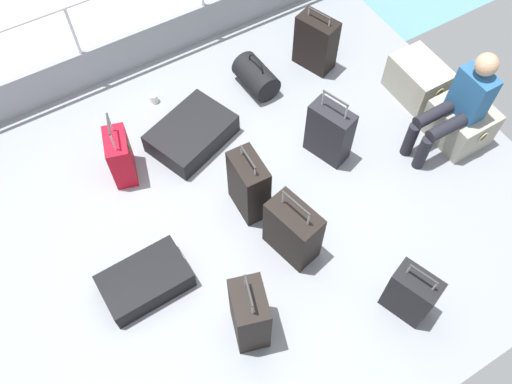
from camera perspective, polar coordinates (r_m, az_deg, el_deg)
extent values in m
cube|color=gray|center=(5.00, -0.49, -1.55)|extent=(4.40, 5.20, 0.06)
cube|color=gray|center=(6.08, -11.40, 15.09)|extent=(0.06, 5.20, 0.45)
cylinder|color=silver|center=(5.79, -18.21, 14.22)|extent=(0.04, 0.04, 1.00)
cylinder|color=silver|center=(6.08, -5.66, 19.50)|extent=(0.04, 0.04, 1.00)
cube|color=white|center=(7.51, -15.41, 18.09)|extent=(2.40, 7.28, 0.01)
cube|color=#9E9989|center=(5.88, 16.77, 11.35)|extent=(0.58, 0.41, 0.40)
torus|color=tan|center=(5.96, 15.12, 13.78)|extent=(0.02, 0.12, 0.12)
torus|color=tan|center=(5.70, 18.88, 9.90)|extent=(0.02, 0.12, 0.12)
cube|color=gray|center=(5.63, 20.83, 6.90)|extent=(0.54, 0.48, 0.41)
torus|color=tan|center=(5.67, 19.24, 9.38)|extent=(0.02, 0.12, 0.12)
torus|color=tan|center=(5.48, 22.97, 5.38)|extent=(0.02, 0.12, 0.12)
cube|color=#26598C|center=(5.28, 21.92, 9.66)|extent=(0.34, 0.20, 0.48)
sphere|color=tan|center=(5.04, 23.25, 12.31)|extent=(0.20, 0.20, 0.20)
cylinder|color=black|center=(5.21, 19.55, 6.44)|extent=(0.12, 0.40, 0.12)
cylinder|color=black|center=(5.28, 17.23, 4.01)|extent=(0.11, 0.11, 0.41)
cylinder|color=black|center=(5.27, 18.29, 7.80)|extent=(0.12, 0.40, 0.12)
cylinder|color=black|center=(5.34, 16.02, 5.38)|extent=(0.11, 0.11, 0.41)
cube|color=black|center=(5.91, 6.36, 15.44)|extent=(0.48, 0.36, 0.60)
cylinder|color=#A5A8AD|center=(5.73, 5.63, 18.54)|extent=(0.02, 0.02, 0.09)
cylinder|color=#A5A8AD|center=(5.63, 7.79, 17.41)|extent=(0.02, 0.02, 0.09)
cylinder|color=#2D2D2D|center=(5.65, 6.75, 18.31)|extent=(0.26, 0.11, 0.02)
cube|color=green|center=(5.96, 7.10, 16.25)|extent=(0.05, 0.02, 0.08)
cube|color=black|center=(4.17, -0.69, -12.88)|extent=(0.42, 0.35, 0.69)
cylinder|color=#A5A8AD|center=(3.82, -1.13, -9.36)|extent=(0.02, 0.02, 0.15)
cylinder|color=#A5A8AD|center=(3.74, -0.37, -12.33)|extent=(0.02, 0.02, 0.15)
cylinder|color=#2D2D2D|center=(3.71, -0.77, -10.41)|extent=(0.23, 0.09, 0.02)
cube|color=green|center=(4.10, 1.11, -12.07)|extent=(0.05, 0.02, 0.08)
cube|color=black|center=(4.69, -0.78, 0.68)|extent=(0.40, 0.25, 0.67)
cylinder|color=#A5A8AD|center=(4.43, -1.55, 4.46)|extent=(0.02, 0.02, 0.10)
cylinder|color=#A5A8AD|center=(4.31, -0.10, 2.23)|extent=(0.02, 0.02, 0.10)
cylinder|color=#2D2D2D|center=(4.33, -0.84, 3.73)|extent=(0.26, 0.03, 0.02)
cube|color=white|center=(4.59, 0.52, 2.28)|extent=(0.05, 0.01, 0.08)
cube|color=black|center=(4.47, 16.08, -10.34)|extent=(0.41, 0.33, 0.55)
cylinder|color=#A5A8AD|center=(4.18, 15.92, -7.84)|extent=(0.02, 0.02, 0.12)
cylinder|color=#A5A8AD|center=(4.18, 18.44, -9.45)|extent=(0.02, 0.02, 0.12)
cylinder|color=#2D2D2D|center=(4.12, 17.39, -8.31)|extent=(0.23, 0.10, 0.02)
cube|color=white|center=(4.35, 17.42, -8.29)|extent=(0.05, 0.02, 0.08)
cube|color=black|center=(5.33, -6.83, 6.17)|extent=(0.80, 0.94, 0.23)
cube|color=silver|center=(5.48, -3.99, 8.94)|extent=(0.05, 0.02, 0.08)
cube|color=#B70C1E|center=(5.10, -14.17, 3.63)|extent=(0.40, 0.29, 0.52)
cylinder|color=#A5A8AD|center=(4.89, -15.23, 7.13)|extent=(0.02, 0.02, 0.22)
cylinder|color=#A5A8AD|center=(4.75, -14.94, 5.16)|extent=(0.02, 0.02, 0.22)
cylinder|color=#2D2D2D|center=(4.73, -15.39, 6.97)|extent=(0.23, 0.09, 0.02)
cube|color=green|center=(4.99, -13.31, 4.76)|extent=(0.05, 0.02, 0.08)
cube|color=black|center=(5.11, 7.78, 6.26)|extent=(0.46, 0.33, 0.61)
cylinder|color=#A5A8AD|center=(4.85, 7.13, 9.88)|extent=(0.02, 0.02, 0.17)
cylinder|color=#A5A8AD|center=(4.77, 9.54, 8.35)|extent=(0.02, 0.02, 0.17)
cylinder|color=#2D2D2D|center=(4.74, 8.46, 9.81)|extent=(0.26, 0.10, 0.02)
cube|color=green|center=(5.05, 8.72, 8.06)|extent=(0.05, 0.02, 0.08)
cube|color=black|center=(4.62, -11.63, -9.21)|extent=(0.45, 0.72, 0.22)
cube|color=white|center=(4.62, -7.69, -6.96)|extent=(0.05, 0.01, 0.08)
cube|color=black|center=(4.51, 3.91, -4.12)|extent=(0.50, 0.35, 0.60)
cylinder|color=#A5A8AD|center=(4.23, 2.87, -0.56)|extent=(0.02, 0.02, 0.16)
cylinder|color=#A5A8AD|center=(4.14, 5.58, -2.90)|extent=(0.02, 0.02, 0.16)
cylinder|color=#2D2D2D|center=(4.11, 4.28, -1.17)|extent=(0.29, 0.08, 0.02)
cube|color=green|center=(4.39, 5.27, -1.85)|extent=(0.05, 0.02, 0.08)
cylinder|color=black|center=(5.74, 0.01, 12.12)|extent=(0.50, 0.32, 0.30)
torus|color=black|center=(5.63, 0.01, 13.24)|extent=(0.25, 0.03, 0.25)
cylinder|color=white|center=(5.77, -10.77, 9.73)|extent=(0.08, 0.08, 0.10)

